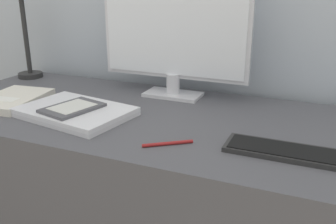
# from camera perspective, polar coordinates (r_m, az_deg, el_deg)

# --- Properties ---
(desk) EXTENTS (1.56, 0.65, 0.74)m
(desk) POSITION_cam_1_polar(r_m,az_deg,el_deg) (1.35, -2.13, -15.27)
(desk) COLOR #4C4C51
(desk) RESTS_ON ground_plane
(monitor) EXTENTS (0.54, 0.11, 0.47)m
(monitor) POSITION_cam_1_polar(r_m,az_deg,el_deg) (1.32, 0.86, 12.99)
(monitor) COLOR silver
(monitor) RESTS_ON desk
(keyboard) EXTENTS (0.30, 0.10, 0.01)m
(keyboard) POSITION_cam_1_polar(r_m,az_deg,el_deg) (0.95, 17.69, -5.73)
(keyboard) COLOR #282828
(keyboard) RESTS_ON desk
(laptop) EXTENTS (0.37, 0.28, 0.03)m
(laptop) POSITION_cam_1_polar(r_m,az_deg,el_deg) (1.20, -13.97, 0.03)
(laptop) COLOR silver
(laptop) RESTS_ON desk
(ereader) EXTENTS (0.16, 0.20, 0.01)m
(ereader) POSITION_cam_1_polar(r_m,az_deg,el_deg) (1.18, -14.36, 0.62)
(ereader) COLOR #4C4C51
(ereader) RESTS_ON laptop
(desk_lamp) EXTENTS (0.11, 0.11, 0.42)m
(desk_lamp) POSITION_cam_1_polar(r_m,az_deg,el_deg) (1.70, -21.32, 14.48)
(desk_lamp) COLOR #282828
(desk_lamp) RESTS_ON desk
(notebook) EXTENTS (0.21, 0.27, 0.03)m
(notebook) POSITION_cam_1_polar(r_m,az_deg,el_deg) (1.39, -22.60, 1.76)
(notebook) COLOR silver
(notebook) RESTS_ON desk
(pen) EXTENTS (0.11, 0.09, 0.01)m
(pen) POSITION_cam_1_polar(r_m,az_deg,el_deg) (0.96, -0.04, -4.81)
(pen) COLOR maroon
(pen) RESTS_ON desk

